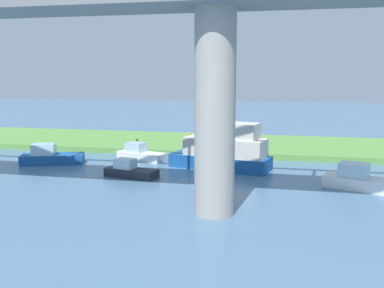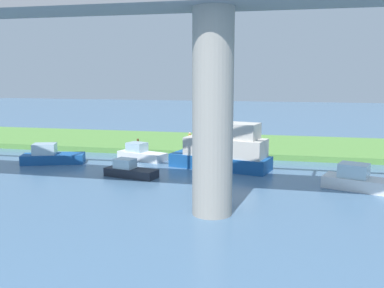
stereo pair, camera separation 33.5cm
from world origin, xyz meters
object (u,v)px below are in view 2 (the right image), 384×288
object	(u,v)px
motorboat_white	(51,156)
motorboat_red	(361,181)
mooring_post	(138,144)
pontoon_yellow	(130,170)
bridge_pylon	(213,114)
houseboat_blue	(223,150)
person_on_bank	(190,139)
skiff_small	(141,154)

from	to	relation	value
motorboat_white	motorboat_red	bearing A→B (deg)	172.69
mooring_post	pontoon_yellow	xyz separation A→B (m)	(-2.52, 8.72, -0.49)
bridge_pylon	houseboat_blue	world-z (taller)	bridge_pylon
bridge_pylon	mooring_post	size ratio (longest dim) A/B	11.85
person_on_bank	houseboat_blue	xyz separation A→B (m)	(-4.19, 6.46, 0.28)
motorboat_white	pontoon_yellow	world-z (taller)	motorboat_white
mooring_post	pontoon_yellow	distance (m)	9.09
houseboat_blue	skiff_small	size ratio (longest dim) A/B	1.77
houseboat_blue	mooring_post	bearing A→B (deg)	-27.64
bridge_pylon	motorboat_white	xyz separation A→B (m)	(15.29, -9.84, -4.70)
pontoon_yellow	houseboat_blue	bearing A→B (deg)	-145.96
bridge_pylon	skiff_small	distance (m)	16.23
mooring_post	pontoon_yellow	world-z (taller)	mooring_post
motorboat_red	bridge_pylon	bearing A→B (deg)	38.75
motorboat_red	motorboat_white	xyz separation A→B (m)	(23.76, -3.05, 0.00)
bridge_pylon	motorboat_white	size ratio (longest dim) A/B	2.00
houseboat_blue	motorboat_red	world-z (taller)	houseboat_blue
pontoon_yellow	person_on_bank	bearing A→B (deg)	-100.55
motorboat_red	skiff_small	world-z (taller)	motorboat_red
motorboat_white	skiff_small	xyz separation A→B (m)	(-6.74, -3.10, -0.07)
bridge_pylon	mooring_post	xyz separation A→B (m)	(9.77, -15.56, -4.35)
motorboat_white	skiff_small	bearing A→B (deg)	-155.32
skiff_small	pontoon_yellow	bearing A→B (deg)	102.08
person_on_bank	motorboat_white	xyz separation A→B (m)	(10.02, 7.63, -0.61)
motorboat_white	pontoon_yellow	distance (m)	8.59
person_on_bank	houseboat_blue	distance (m)	7.71
bridge_pylon	motorboat_red	distance (m)	11.83
motorboat_white	skiff_small	size ratio (longest dim) A/B	1.14
motorboat_red	houseboat_blue	bearing A→B (deg)	-23.82
person_on_bank	houseboat_blue	world-z (taller)	houseboat_blue
houseboat_blue	motorboat_red	bearing A→B (deg)	156.18
person_on_bank	mooring_post	world-z (taller)	person_on_bank
houseboat_blue	motorboat_red	size ratio (longest dim) A/B	1.56
skiff_small	person_on_bank	bearing A→B (deg)	-125.96
motorboat_red	pontoon_yellow	xyz separation A→B (m)	(15.71, -0.04, -0.13)
person_on_bank	pontoon_yellow	size ratio (longest dim) A/B	0.34
bridge_pylon	houseboat_blue	size ratio (longest dim) A/B	1.29
bridge_pylon	pontoon_yellow	size ratio (longest dim) A/B	2.60
bridge_pylon	skiff_small	bearing A→B (deg)	-56.52
houseboat_blue	bridge_pylon	bearing A→B (deg)	95.61
skiff_small	motorboat_white	bearing A→B (deg)	24.68
bridge_pylon	houseboat_blue	bearing A→B (deg)	-84.39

